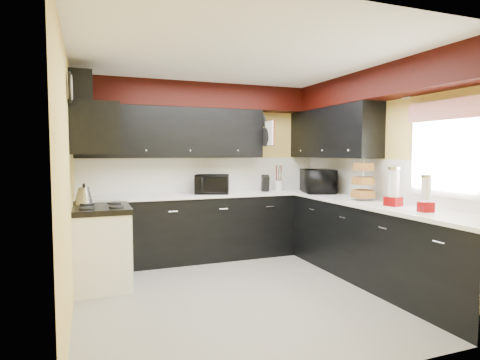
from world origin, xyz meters
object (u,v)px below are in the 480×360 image
(knife_block, at_px, (265,184))
(toaster_oven, at_px, (212,184))
(microwave, at_px, (318,181))
(kettle, at_px, (84,196))
(utensil_crock, at_px, (279,186))

(knife_block, bearing_deg, toaster_oven, -160.37)
(microwave, xyz_separation_m, knife_block, (-0.64, 0.45, -0.05))
(toaster_oven, height_order, kettle, toaster_oven)
(toaster_oven, bearing_deg, knife_block, 24.74)
(toaster_oven, distance_m, kettle, 1.73)
(microwave, height_order, utensil_crock, microwave)
(knife_block, distance_m, kettle, 2.57)
(microwave, height_order, knife_block, microwave)
(toaster_oven, height_order, knife_block, toaster_oven)
(utensil_crock, distance_m, knife_block, 0.22)
(knife_block, bearing_deg, utensil_crock, 15.11)
(toaster_oven, height_order, utensil_crock, toaster_oven)
(knife_block, bearing_deg, microwave, -18.46)
(utensil_crock, distance_m, kettle, 2.79)
(toaster_oven, bearing_deg, microwave, 6.45)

